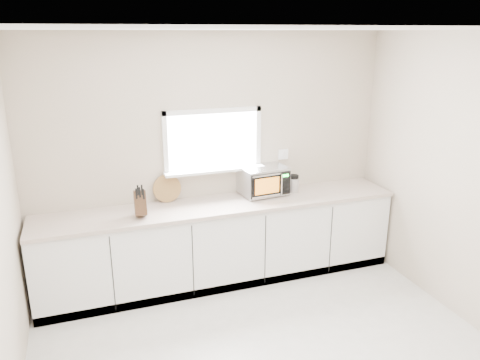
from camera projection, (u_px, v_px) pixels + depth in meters
name	position (u px, v px, depth m)	size (l,w,h in m)	color
back_wall	(213.00, 157.00, 5.17)	(4.00, 0.17, 2.70)	#C4AF9C
cabinets	(222.00, 244.00, 5.18)	(3.92, 0.60, 0.88)	white
countertop	(221.00, 205.00, 5.03)	(3.92, 0.64, 0.04)	beige
microwave	(263.00, 180.00, 5.27)	(0.53, 0.43, 0.32)	black
knife_block	(140.00, 202.00, 4.64)	(0.12, 0.24, 0.35)	#492C1A
cutting_board	(167.00, 188.00, 5.04)	(0.30, 0.30, 0.02)	olive
coffee_grinder	(293.00, 183.00, 5.36)	(0.12, 0.12, 0.20)	#B4B6BB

